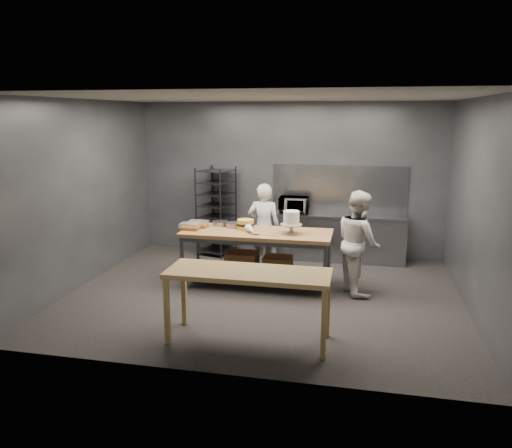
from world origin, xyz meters
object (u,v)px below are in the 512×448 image
Objects in this scene: chef_behind at (264,228)px; chef_right at (359,242)px; microwave at (294,205)px; near_counter at (248,278)px; speed_rack at (216,212)px; work_table at (257,252)px; frosted_cake_stand at (291,220)px; layer_cake at (246,224)px.

chef_right reaches higher than chef_behind.
chef_behind is 1.09m from microwave.
near_counter is 1.14× the size of speed_rack.
chef_right reaches higher than microwave.
chef_right is (1.29, 2.05, -0.00)m from near_counter.
near_counter is at bearing -80.94° from work_table.
chef_right is at bearing 1.97° from work_table.
work_table is at bearing 174.27° from frosted_cake_stand.
frosted_cake_stand is (0.25, 1.93, 0.34)m from near_counter.
near_counter is 5.46× the size of frosted_cake_stand.
frosted_cake_stand reaches higher than near_counter.
chef_behind is at bearing -111.54° from microwave.
microwave is (1.53, 0.08, 0.19)m from speed_rack.
speed_rack reaches higher than work_table.
layer_cake is at bearing 104.16° from near_counter.
chef_behind reaches higher than work_table.
work_table is 1.51× the size of chef_behind.
microwave is (-1.27, 1.75, 0.24)m from chef_right.
layer_cake reaches higher than near_counter.
work_table is at bearing -100.75° from microwave.
work_table is 1.37× the size of speed_rack.
microwave is 1.88m from frosted_cake_stand.
work_table is 1.20× the size of near_counter.
chef_right is (1.66, -0.76, 0.02)m from chef_behind.
chef_behind is at bearing 76.59° from layer_cake.
work_table is 1.63m from chef_right.
frosted_cake_stand is (0.22, -1.86, 0.10)m from microwave.
layer_cake is at bearing 64.48° from chef_right.
speed_rack is 1.10× the size of chef_behind.
chef_right is at bearing 153.73° from chef_behind.
layer_cake is (-0.21, 0.12, 0.43)m from work_table.
chef_right is 2.17m from microwave.
speed_rack is at bearing 35.60° from chef_right.
chef_right is 3.00× the size of microwave.
microwave is at bearing 71.75° from layer_cake.
speed_rack is at bearing 121.30° from layer_cake.
microwave is (0.02, 3.79, 0.24)m from near_counter.
speed_rack is 1.46m from chef_behind.
near_counter is 2.83m from chef_behind.
chef_right is 5.90× the size of layer_cake.
chef_behind is 0.98× the size of chef_right.
near_counter is 3.80m from microwave.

